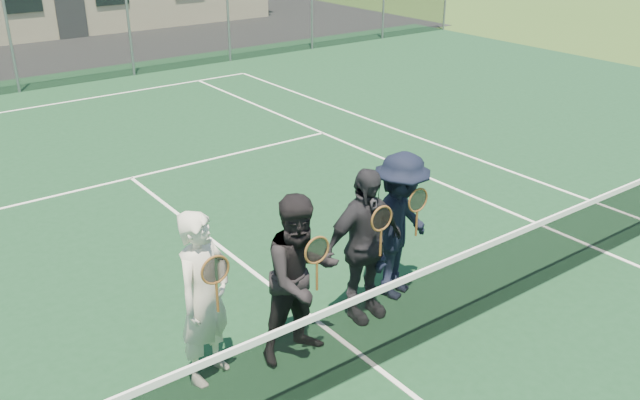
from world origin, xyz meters
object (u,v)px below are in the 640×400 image
at_px(player_c, 364,245).
at_px(player_d, 400,226).
at_px(player_a, 204,298).
at_px(tennis_net, 377,324).
at_px(player_b, 301,278).

bearing_deg(player_c, player_d, 10.28).
bearing_deg(player_a, tennis_net, -32.66).
relative_size(tennis_net, player_d, 6.49).
height_order(player_c, player_d, same).
xyz_separation_m(tennis_net, player_c, (0.50, 0.82, 0.38)).
xyz_separation_m(player_b, player_c, (0.96, 0.16, 0.00)).
xyz_separation_m(player_b, player_d, (1.60, 0.28, -0.00)).
height_order(tennis_net, player_a, player_a).
height_order(player_a, player_d, same).
xyz_separation_m(player_a, player_c, (1.92, -0.08, -0.00)).
height_order(player_b, player_c, same).
bearing_deg(player_a, player_c, -2.49).
bearing_deg(player_a, player_b, -14.23).
bearing_deg(player_d, player_b, -170.22).
distance_m(tennis_net, player_b, 0.89).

